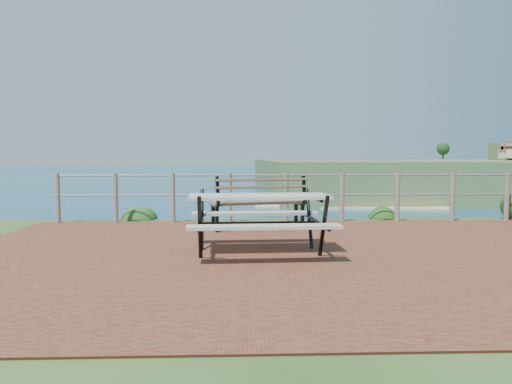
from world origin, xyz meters
TOP-DOWN VIEW (x-y plane):
  - ground at (0.00, 0.00)m, footprint 10.00×7.00m
  - ocean at (0.00, 200.00)m, footprint 1200.00×1200.00m
  - safety_railing at (0.00, 3.35)m, footprint 9.40×0.10m
  - picnic_table at (-0.70, 0.03)m, footprint 1.94×1.65m
  - park_bench at (-0.61, 2.33)m, footprint 1.80×0.87m
  - shrub_lip_west at (-3.05, 4.05)m, footprint 0.72×0.72m
  - shrub_lip_east at (2.19, 3.98)m, footprint 0.69×0.69m

SIDE VIEW (x-z plane):
  - ground at x=0.00m, z-range -0.06..0.06m
  - ocean at x=0.00m, z-range 0.00..0.00m
  - shrub_lip_west at x=-3.05m, z-range -0.22..0.22m
  - shrub_lip_east at x=2.19m, z-range -0.20..0.20m
  - picnic_table at x=-0.70m, z-range 0.11..0.91m
  - safety_railing at x=0.00m, z-range 0.07..1.07m
  - park_bench at x=-0.61m, z-range 0.16..1.14m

